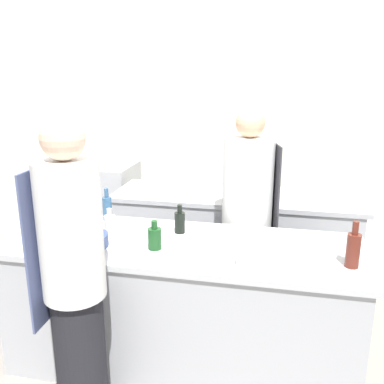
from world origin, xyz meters
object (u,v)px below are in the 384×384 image
oven_range (93,207)px  bottle_water (180,222)px  chef_at_stove (247,220)px  bottle_wine (110,224)px  bottle_vinegar (155,238)px  chef_at_prep_near (74,280)px  bowl_prep_small (260,260)px  bowl_mixing_large (87,241)px  bottle_cooking_oil (45,226)px  bottle_sauce (353,249)px  bottle_olive_oil (107,207)px

oven_range → bottle_water: size_ratio=4.88×
chef_at_stove → bottle_wine: bearing=-71.1°
chef_at_stove → bottle_vinegar: (-0.52, -0.77, 0.11)m
chef_at_prep_near → bowl_prep_small: 1.05m
bowl_prep_small → chef_at_stove: bearing=99.5°
bowl_prep_small → bowl_mixing_large: bearing=177.2°
bottle_cooking_oil → bowl_mixing_large: size_ratio=1.13×
chef_at_stove → bowl_mixing_large: bearing=-63.7°
oven_range → bottle_vinegar: 2.36m
oven_range → bowl_mixing_large: bearing=-65.5°
chef_at_stove → bottle_wine: 1.08m
oven_range → bottle_water: bottle_water is taller
bottle_water → bowl_prep_small: size_ratio=0.74×
bottle_sauce → oven_range: bearing=142.8°
bottle_wine → oven_range: bearing=118.9°
bottle_vinegar → bottle_sauce: size_ratio=0.68×
bowl_prep_small → chef_at_prep_near: bearing=-157.3°
oven_range → bowl_prep_small: (1.99, -2.00, 0.44)m
chef_at_stove → bottle_olive_oil: size_ratio=7.02×
bottle_olive_oil → bowl_prep_small: bottle_olive_oil is taller
chef_at_stove → bottle_cooking_oil: 1.50m
bottle_cooking_oil → bowl_prep_small: bearing=-1.6°
chef_at_prep_near → bottle_sauce: size_ratio=6.43×
bottle_olive_oil → bowl_prep_small: 1.30m
bottle_sauce → bowl_mixing_large: size_ratio=1.02×
oven_range → bottle_olive_oil: size_ratio=4.01×
bottle_olive_oil → bottle_water: bottle_olive_oil is taller
chef_at_prep_near → bottle_sauce: 1.57m
bottle_vinegar → bottle_sauce: bottle_sauce is taller
chef_at_prep_near → bottle_water: size_ratio=8.83×
bottle_vinegar → bottle_water: bearing=73.8°
bottle_vinegar → chef_at_stove: bearing=55.9°
chef_at_prep_near → bottle_wine: 0.70m
bottle_olive_oil → bottle_cooking_oil: bearing=-112.0°
bottle_vinegar → bowl_prep_small: 0.68m
oven_range → bottle_vinegar: bearing=-55.0°
oven_range → bottle_sauce: bearing=-37.2°
bottle_sauce → chef_at_stove: bearing=130.5°
chef_at_stove → bottle_sauce: 1.04m
bottle_vinegar → bottle_cooking_oil: 0.72m
bottle_wine → bottle_water: (0.47, 0.13, 0.01)m
bottle_vinegar → bottle_sauce: bearing=-0.6°
bottle_wine → bottle_sauce: size_ratio=0.66×
bottle_vinegar → chef_at_prep_near: bearing=-120.3°
bottle_water → bowl_mixing_large: bottle_water is taller
chef_at_stove → bottle_wine: size_ratio=9.40×
bottle_olive_oil → bowl_prep_small: size_ratio=0.90×
oven_range → chef_at_prep_near: 2.64m
bottle_olive_oil → bottle_wine: bearing=-64.0°
bottle_olive_oil → bottle_sauce: (1.69, -0.46, 0.01)m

